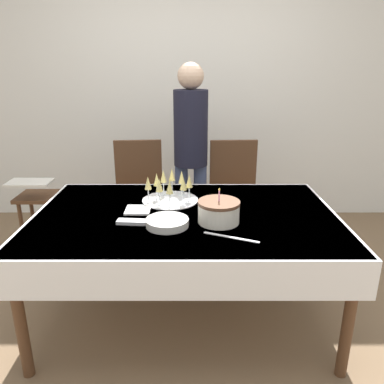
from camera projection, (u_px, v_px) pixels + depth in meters
name	position (u px, v px, depth m)	size (l,w,h in m)	color
ground_plane	(186.00, 314.00, 2.49)	(12.00, 12.00, 0.00)	brown
wall_back	(188.00, 88.00, 3.79)	(8.00, 0.05, 2.70)	silver
dining_table	(185.00, 228.00, 2.29)	(1.82, 1.17, 0.72)	white
dining_chair_far_left	(139.00, 193.00, 3.17)	(0.46, 0.46, 0.98)	#51331E
dining_chair_far_right	(234.00, 193.00, 3.17)	(0.44, 0.44, 0.98)	#51331E
birthday_cake	(218.00, 212.00, 2.11)	(0.24, 0.24, 0.20)	silver
champagne_tray	(169.00, 188.00, 2.44)	(0.37, 0.37, 0.18)	silver
plate_stack_main	(167.00, 222.00, 2.07)	(0.24, 0.24, 0.04)	silver
cake_knife	(231.00, 237.00, 1.94)	(0.28, 0.14, 0.00)	silver
fork_pile	(131.00, 222.00, 2.11)	(0.17, 0.07, 0.02)	silver
napkin_pile	(137.00, 210.00, 2.29)	(0.15, 0.15, 0.01)	white
person_standing	(190.00, 143.00, 3.10)	(0.28, 0.28, 1.60)	#3F4C72
high_chair	(37.00, 205.00, 3.07)	(0.33, 0.35, 0.71)	#51331E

